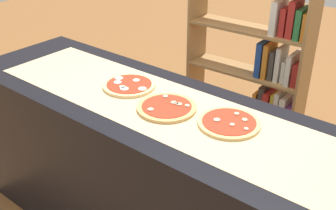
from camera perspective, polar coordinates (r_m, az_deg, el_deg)
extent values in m
cube|color=black|center=(2.32, 0.00, -10.83)|extent=(2.58, 0.73, 0.95)
cube|color=tan|center=(2.05, 0.00, -0.47)|extent=(2.11, 0.51, 0.00)
cylinder|color=#E5C17F|center=(2.27, -5.35, 2.69)|extent=(0.29, 0.29, 0.02)
cylinder|color=red|center=(2.27, -5.37, 2.91)|extent=(0.25, 0.25, 0.00)
cylinder|color=#EFE5CC|center=(2.33, -6.78, 3.66)|extent=(0.05, 0.05, 0.00)
cylinder|color=#EFE5CC|center=(2.22, -6.39, 2.45)|extent=(0.03, 0.03, 0.00)
cylinder|color=#EFE5CC|center=(2.20, -6.02, 2.24)|extent=(0.05, 0.05, 0.00)
cylinder|color=#EFE5CC|center=(2.20, -3.56, 2.23)|extent=(0.04, 0.04, 0.00)
cylinder|color=#EFE5CC|center=(2.28, -6.95, 3.11)|extent=(0.04, 0.04, 0.00)
cylinder|color=#EFE5CC|center=(2.29, -4.39, 3.41)|extent=(0.04, 0.04, 0.00)
cylinder|color=tan|center=(2.04, -0.19, -0.36)|extent=(0.30, 0.30, 0.02)
cylinder|color=red|center=(2.03, -0.19, -0.13)|extent=(0.25, 0.25, 0.00)
cylinder|color=#C6B28E|center=(2.04, 1.57, 0.11)|extent=(0.03, 0.03, 0.01)
cylinder|color=#C6B28E|center=(2.03, 2.67, -0.09)|extent=(0.02, 0.02, 0.01)
cylinder|color=#C6B28E|center=(2.05, 0.80, 0.33)|extent=(0.03, 0.03, 0.01)
cylinder|color=#C6B28E|center=(1.99, -2.41, -0.61)|extent=(0.03, 0.03, 0.01)
cylinder|color=#C6B28E|center=(2.04, 1.14, 0.17)|extent=(0.02, 0.02, 0.01)
cylinder|color=#C6B28E|center=(2.11, -0.36, 1.19)|extent=(0.03, 0.03, 0.01)
cylinder|color=#DBB26B|center=(1.93, 8.39, -2.47)|extent=(0.29, 0.29, 0.01)
cylinder|color=red|center=(1.93, 8.40, -2.25)|extent=(0.25, 0.25, 0.00)
cylinder|color=#C6B28E|center=(1.87, 10.70, -3.25)|extent=(0.02, 0.02, 0.01)
cylinder|color=#C6B28E|center=(1.98, 9.44, -1.19)|extent=(0.02, 0.02, 0.01)
cylinder|color=#C6B28E|center=(1.94, 10.51, -2.02)|extent=(0.03, 0.03, 0.01)
cylinder|color=#C6B28E|center=(1.89, 8.82, -2.69)|extent=(0.02, 0.02, 0.01)
cylinder|color=#C6B28E|center=(1.92, 6.74, -2.05)|extent=(0.03, 0.03, 0.01)
cube|color=#A87A47|center=(3.04, 18.01, 2.40)|extent=(0.03, 0.25, 1.35)
cube|color=#A87A47|center=(3.39, 3.90, 6.46)|extent=(0.03, 0.25, 1.35)
cube|color=#A87A47|center=(3.51, 9.64, -5.43)|extent=(0.88, 0.28, 0.02)
cube|color=#47423D|center=(3.32, 15.93, -6.06)|extent=(0.05, 0.16, 0.20)
cube|color=#753384|center=(3.32, 15.28, -5.46)|extent=(0.03, 0.17, 0.25)
cube|color=#2D753D|center=(3.33, 14.61, -5.18)|extent=(0.04, 0.15, 0.26)
cube|color=#47423D|center=(3.35, 13.94, -5.04)|extent=(0.04, 0.20, 0.25)
cube|color=silver|center=(3.37, 13.25, -4.96)|extent=(0.04, 0.19, 0.22)
cube|color=gold|center=(3.40, 12.44, -5.10)|extent=(0.05, 0.16, 0.17)
cube|color=#A87A47|center=(3.34, 10.09, -0.67)|extent=(0.88, 0.28, 0.02)
cube|color=#753384|center=(3.16, 16.67, -1.27)|extent=(0.05, 0.21, 0.17)
cube|color=silver|center=(3.16, 15.94, -0.58)|extent=(0.05, 0.21, 0.23)
cube|color=silver|center=(3.17, 15.13, -0.08)|extent=(0.04, 0.19, 0.26)
cube|color=gold|center=(3.19, 14.53, -0.09)|extent=(0.03, 0.17, 0.23)
cube|color=#B22823|center=(3.20, 13.80, 0.07)|extent=(0.05, 0.20, 0.22)
cube|color=#47423D|center=(3.21, 13.03, 0.59)|extent=(0.05, 0.14, 0.26)
cube|color=orange|center=(3.24, 12.23, 0.36)|extent=(0.03, 0.17, 0.20)
cube|color=#A87A47|center=(3.19, 10.59, 4.57)|extent=(0.88, 0.28, 0.02)
cube|color=#B22823|center=(3.02, 17.53, 4.16)|extent=(0.05, 0.17, 0.16)
cube|color=silver|center=(3.02, 16.74, 4.87)|extent=(0.04, 0.20, 0.22)
cube|color=silver|center=(3.05, 15.93, 4.60)|extent=(0.03, 0.14, 0.16)
cube|color=silver|center=(3.04, 15.29, 5.60)|extent=(0.04, 0.16, 0.25)
cube|color=#47423D|center=(3.07, 14.48, 5.46)|extent=(0.04, 0.15, 0.21)
cube|color=orange|center=(3.07, 13.75, 6.06)|extent=(0.04, 0.18, 0.26)
cube|color=#234799|center=(3.09, 12.88, 6.32)|extent=(0.05, 0.17, 0.26)
cube|color=#A87A47|center=(3.08, 11.14, 10.26)|extent=(0.88, 0.28, 0.02)
cube|color=orange|center=(2.90, 18.69, 10.31)|extent=(0.03, 0.17, 0.18)
cube|color=#2D753D|center=(2.91, 17.96, 10.66)|extent=(0.05, 0.19, 0.20)
cube|color=#B22823|center=(2.92, 17.03, 11.31)|extent=(0.05, 0.17, 0.25)
cube|color=#B22823|center=(2.95, 15.93, 11.04)|extent=(0.05, 0.15, 0.19)
cube|color=silver|center=(2.96, 14.95, 11.67)|extent=(0.05, 0.20, 0.23)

